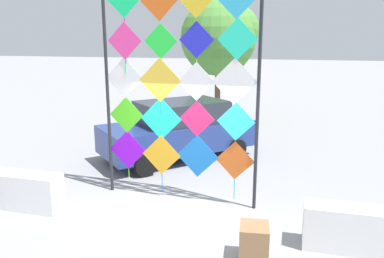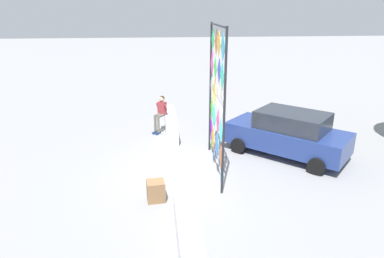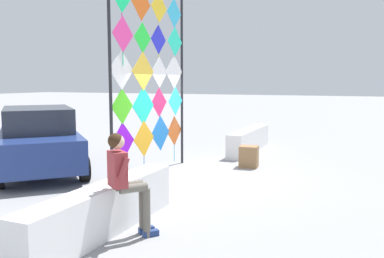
{
  "view_description": "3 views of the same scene",
  "coord_description": "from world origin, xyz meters",
  "px_view_note": "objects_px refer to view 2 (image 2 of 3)",
  "views": [
    {
      "loc": [
        2.08,
        -6.55,
        3.41
      ],
      "look_at": [
        0.13,
        0.7,
        1.64
      ],
      "focal_mm": 36.09,
      "sensor_mm": 36.0,
      "label": 1
    },
    {
      "loc": [
        10.05,
        -0.92,
        5.07
      ],
      "look_at": [
        -0.23,
        0.19,
        1.45
      ],
      "focal_mm": 31.75,
      "sensor_mm": 36.0,
      "label": 2
    },
    {
      "loc": [
        -9.18,
        -4.01,
        2.34
      ],
      "look_at": [
        0.24,
        0.08,
        1.14
      ],
      "focal_mm": 38.56,
      "sensor_mm": 36.0,
      "label": 3
    }
  ],
  "objects_px": {
    "kite_display_rack": "(216,94)",
    "cardboard_box_large": "(156,191)",
    "parked_car": "(288,133)",
    "seated_vendor": "(160,111)"
  },
  "relations": [
    {
      "from": "seated_vendor",
      "to": "parked_car",
      "type": "relative_size",
      "value": 0.37
    },
    {
      "from": "parked_car",
      "to": "seated_vendor",
      "type": "bearing_deg",
      "value": -123.5
    },
    {
      "from": "kite_display_rack",
      "to": "seated_vendor",
      "type": "relative_size",
      "value": 2.94
    },
    {
      "from": "kite_display_rack",
      "to": "seated_vendor",
      "type": "bearing_deg",
      "value": -156.07
    },
    {
      "from": "kite_display_rack",
      "to": "cardboard_box_large",
      "type": "bearing_deg",
      "value": -47.27
    },
    {
      "from": "cardboard_box_large",
      "to": "seated_vendor",
      "type": "bearing_deg",
      "value": 177.37
    },
    {
      "from": "kite_display_rack",
      "to": "cardboard_box_large",
      "type": "xyz_separation_m",
      "value": [
        1.84,
        -1.99,
        -2.3
      ]
    },
    {
      "from": "seated_vendor",
      "to": "kite_display_rack",
      "type": "bearing_deg",
      "value": 23.93
    },
    {
      "from": "cardboard_box_large",
      "to": "parked_car",
      "type": "bearing_deg",
      "value": 119.27
    },
    {
      "from": "seated_vendor",
      "to": "cardboard_box_large",
      "type": "xyz_separation_m",
      "value": [
        5.73,
        -0.26,
        -0.66
      ]
    }
  ]
}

